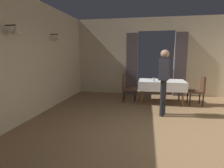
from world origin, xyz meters
name	(u,v)px	position (x,y,z in m)	size (l,w,h in m)	color
ground	(161,141)	(0.00, 0.00, 0.00)	(10.08, 10.08, 0.00)	olive
wall_left	(6,59)	(-3.20, 0.00, 1.51)	(0.49, 8.40, 3.00)	beige
wall_back	(156,57)	(0.00, 4.18, 1.51)	(6.40, 0.27, 3.00)	beige
dining_table_mid	(162,83)	(0.17, 2.85, 0.65)	(1.49, 0.92, 0.75)	brown
chair_mid_right	(198,89)	(1.30, 2.78, 0.52)	(0.44, 0.44, 0.93)	black
chair_mid_left	(127,87)	(-0.96, 2.80, 0.52)	(0.44, 0.44, 0.93)	black
flower_vase_mid	(163,77)	(0.20, 2.75, 0.86)	(0.07, 0.07, 0.21)	silver
plate_mid_b	(150,79)	(-0.22, 3.04, 0.76)	(0.22, 0.22, 0.01)	white
glass_mid_c	(154,80)	(-0.10, 2.56, 0.81)	(0.07, 0.07, 0.12)	silver
person_waiter_by_doorway	(164,77)	(0.12, 1.53, 1.02)	(0.31, 0.40, 1.72)	black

